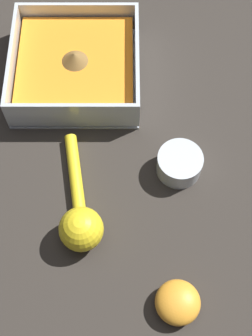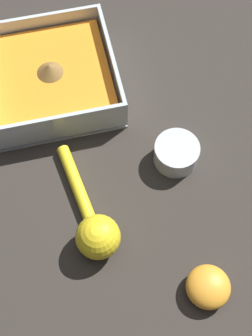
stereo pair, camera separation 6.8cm
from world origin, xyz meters
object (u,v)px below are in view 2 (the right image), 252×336
at_px(spice_bowl, 176,154).
at_px(lemon_half, 208,287).
at_px(square_dish, 52,79).
at_px(lemon_squeezer, 94,228).

bearing_deg(spice_bowl, lemon_half, -93.43).
relative_size(square_dish, spice_bowl, 3.04).
bearing_deg(spice_bowl, square_dish, 132.91).
bearing_deg(spice_bowl, lemon_squeezer, -147.42).
distance_m(spice_bowl, lemon_half, 0.20).
bearing_deg(lemon_half, spice_bowl, 86.57).
bearing_deg(square_dish, spice_bowl, -47.09).
bearing_deg(square_dish, lemon_squeezer, -86.01).
height_order(square_dish, spice_bowl, square_dish).
xyz_separation_m(square_dish, spice_bowl, (0.16, -0.18, -0.01)).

